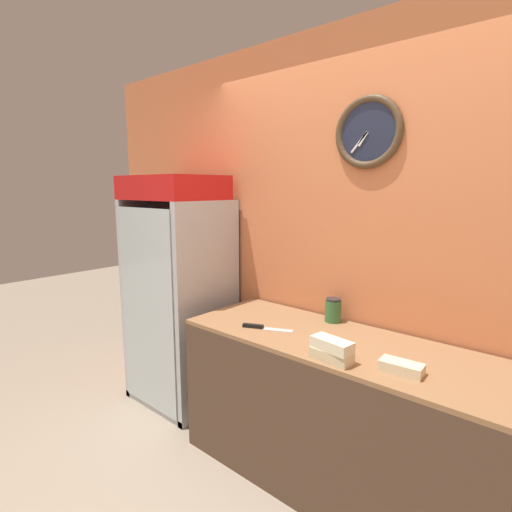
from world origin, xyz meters
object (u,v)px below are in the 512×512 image
(sandwich_flat_left, at_px, (401,367))
(chefs_knife, at_px, (260,327))
(condiment_jar, at_px, (333,310))
(sandwich_stack_middle, at_px, (332,345))
(beverage_cooler, at_px, (183,280))
(sandwich_stack_bottom, at_px, (332,355))

(sandwich_flat_left, xyz_separation_m, chefs_knife, (-0.87, 0.02, -0.02))
(sandwich_flat_left, distance_m, condiment_jar, 0.74)
(chefs_knife, bearing_deg, sandwich_stack_middle, -11.99)
(beverage_cooler, xyz_separation_m, sandwich_flat_left, (1.86, -0.23, -0.08))
(sandwich_flat_left, distance_m, chefs_knife, 0.87)
(sandwich_flat_left, height_order, chefs_knife, sandwich_flat_left)
(sandwich_stack_middle, distance_m, chefs_knife, 0.58)
(sandwich_stack_bottom, bearing_deg, condiment_jar, 119.58)
(chefs_knife, height_order, condiment_jar, condiment_jar)
(sandwich_stack_middle, xyz_separation_m, sandwich_flat_left, (0.31, 0.10, -0.06))
(sandwich_stack_bottom, distance_m, chefs_knife, 0.57)
(sandwich_stack_bottom, height_order, sandwich_flat_left, sandwich_stack_bottom)
(sandwich_stack_middle, relative_size, sandwich_flat_left, 1.10)
(beverage_cooler, distance_m, sandwich_stack_middle, 1.59)
(sandwich_stack_bottom, distance_m, sandwich_stack_middle, 0.06)
(beverage_cooler, height_order, sandwich_stack_bottom, beverage_cooler)
(sandwich_stack_middle, height_order, sandwich_flat_left, sandwich_stack_middle)
(sandwich_stack_middle, xyz_separation_m, chefs_knife, (-0.56, 0.12, -0.08))
(beverage_cooler, height_order, sandwich_stack_middle, beverage_cooler)
(sandwich_stack_middle, xyz_separation_m, condiment_jar, (-0.29, 0.52, -0.01))
(sandwich_stack_bottom, height_order, chefs_knife, sandwich_stack_bottom)
(sandwich_stack_middle, bearing_deg, beverage_cooler, 167.91)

